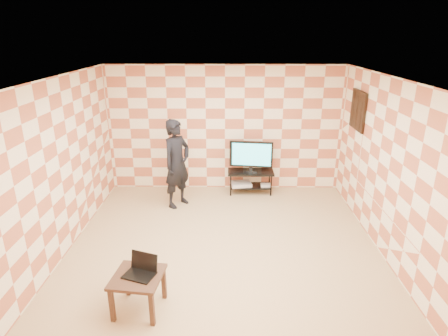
{
  "coord_description": "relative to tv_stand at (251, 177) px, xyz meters",
  "views": [
    {
      "loc": [
        0.06,
        -5.33,
        3.31
      ],
      "look_at": [
        0.0,
        0.6,
        1.15
      ],
      "focal_mm": 30.0,
      "sensor_mm": 36.0,
      "label": 1
    }
  ],
  "objects": [
    {
      "name": "dvd_player",
      "position": [
        -0.21,
        -0.02,
        -0.16
      ],
      "size": [
        0.48,
        0.38,
        0.07
      ],
      "primitive_type": "cube",
      "rotation": [
        0.0,
        0.0,
        0.18
      ],
      "color": "silver",
      "rests_on": "tv_stand"
    },
    {
      "name": "wall_right",
      "position": [
        1.94,
        -2.19,
        0.98
      ],
      "size": [
        0.02,
        5.0,
        2.7
      ],
      "primitive_type": "cube",
      "color": "#FCECC6",
      "rests_on": "ground"
    },
    {
      "name": "tv",
      "position": [
        0.0,
        -0.0,
        0.5
      ],
      "size": [
        0.91,
        0.2,
        0.66
      ],
      "color": "black",
      "rests_on": "tv_stand"
    },
    {
      "name": "tv_stand",
      "position": [
        0.0,
        0.0,
        0.0
      ],
      "size": [
        0.98,
        0.44,
        0.5
      ],
      "color": "black",
      "rests_on": "floor"
    },
    {
      "name": "person",
      "position": [
        -1.49,
        -0.62,
        0.52
      ],
      "size": [
        0.72,
        0.77,
        1.77
      ],
      "primitive_type": "imported",
      "rotation": [
        0.0,
        0.0,
        0.93
      ],
      "color": "black",
      "rests_on": "floor"
    },
    {
      "name": "game_console",
      "position": [
        0.33,
        -0.05,
        -0.17
      ],
      "size": [
        0.22,
        0.16,
        0.05
      ],
      "primitive_type": "cube",
      "rotation": [
        0.0,
        0.0,
        0.01
      ],
      "color": "silver",
      "rests_on": "tv_stand"
    },
    {
      "name": "wall_art",
      "position": [
        1.91,
        -0.64,
        1.58
      ],
      "size": [
        0.04,
        0.72,
        0.72
      ],
      "color": "black",
      "rests_on": "wall_right"
    },
    {
      "name": "ceiling",
      "position": [
        -0.56,
        -2.19,
        2.33
      ],
      "size": [
        5.0,
        5.0,
        0.02
      ],
      "primitive_type": "cube",
      "color": "white",
      "rests_on": "wall_back"
    },
    {
      "name": "laptop",
      "position": [
        -1.56,
        -3.64,
        0.19
      ],
      "size": [
        0.44,
        0.39,
        0.24
      ],
      "color": "black",
      "rests_on": "side_table"
    },
    {
      "name": "wall_back",
      "position": [
        -0.56,
        0.31,
        0.98
      ],
      "size": [
        5.0,
        0.02,
        2.7
      ],
      "primitive_type": "cube",
      "color": "#FCECC6",
      "rests_on": "ground"
    },
    {
      "name": "floor",
      "position": [
        -0.56,
        -2.19,
        -0.37
      ],
      "size": [
        5.0,
        5.0,
        0.0
      ],
      "primitive_type": "plane",
      "color": "tan",
      "rests_on": "ground"
    },
    {
      "name": "side_table",
      "position": [
        -1.6,
        -3.68,
        0.05
      ],
      "size": [
        0.66,
        0.66,
        0.5
      ],
      "color": "#312215",
      "rests_on": "floor"
    },
    {
      "name": "wall_left",
      "position": [
        -3.06,
        -2.19,
        0.98
      ],
      "size": [
        0.02,
        5.0,
        2.7
      ],
      "primitive_type": "cube",
      "color": "#FCECC6",
      "rests_on": "ground"
    },
    {
      "name": "wall_front",
      "position": [
        -0.56,
        -4.69,
        0.98
      ],
      "size": [
        5.0,
        0.02,
        2.7
      ],
      "primitive_type": "cube",
      "color": "#FCECC6",
      "rests_on": "ground"
    }
  ]
}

